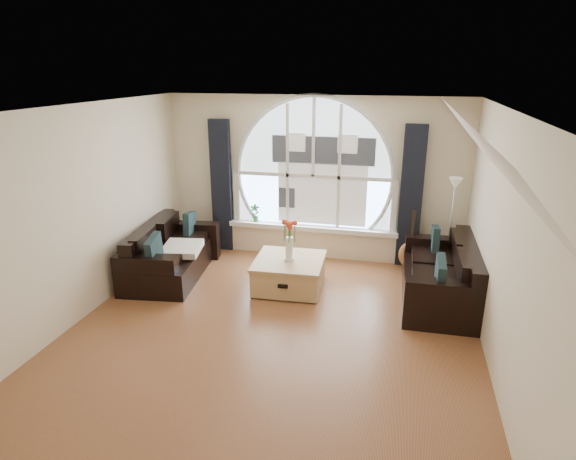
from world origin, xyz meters
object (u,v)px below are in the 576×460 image
object	(u,v)px
guitar	(411,241)
sofa_right	(439,274)
vase_flowers	(289,235)
potted_plant	(255,213)
floor_lamp	(450,230)
coffee_chest	(289,272)
sofa_left	(172,251)

from	to	relation	value
guitar	sofa_right	bearing A→B (deg)	-59.97
vase_flowers	guitar	bearing A→B (deg)	29.74
vase_flowers	guitar	world-z (taller)	vase_flowers
sofa_right	potted_plant	distance (m)	3.30
guitar	potted_plant	size ratio (longest dim) A/B	3.40
floor_lamp	potted_plant	bearing A→B (deg)	171.51
coffee_chest	potted_plant	bearing A→B (deg)	122.19
vase_flowers	coffee_chest	bearing A→B (deg)	100.79
sofa_left	potted_plant	xyz separation A→B (m)	(0.96, 1.31, 0.31)
floor_lamp	potted_plant	world-z (taller)	floor_lamp
potted_plant	coffee_chest	bearing A→B (deg)	-55.11
sofa_left	coffee_chest	bearing A→B (deg)	-7.94
floor_lamp	guitar	distance (m)	0.62
sofa_left	guitar	xyz separation A→B (m)	(3.62, 0.96, 0.13)
coffee_chest	floor_lamp	bearing A→B (deg)	17.82
sofa_left	guitar	distance (m)	3.75
sofa_left	potted_plant	bearing A→B (deg)	46.44
coffee_chest	potted_plant	world-z (taller)	potted_plant
floor_lamp	guitar	bearing A→B (deg)	167.16
potted_plant	floor_lamp	bearing A→B (deg)	-8.49
sofa_left	potted_plant	distance (m)	1.66
coffee_chest	vase_flowers	distance (m)	0.59
floor_lamp	guitar	world-z (taller)	floor_lamp
vase_flowers	guitar	xyz separation A→B (m)	(1.73, 0.99, -0.31)
vase_flowers	floor_lamp	distance (m)	2.44
guitar	floor_lamp	bearing A→B (deg)	-6.23
floor_lamp	sofa_left	bearing A→B (deg)	-168.67
sofa_right	floor_lamp	world-z (taller)	floor_lamp
sofa_left	guitar	bearing A→B (deg)	7.44
floor_lamp	sofa_right	bearing A→B (deg)	-101.98
vase_flowers	guitar	distance (m)	2.02
sofa_right	coffee_chest	xyz separation A→B (m)	(-2.12, -0.09, -0.16)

